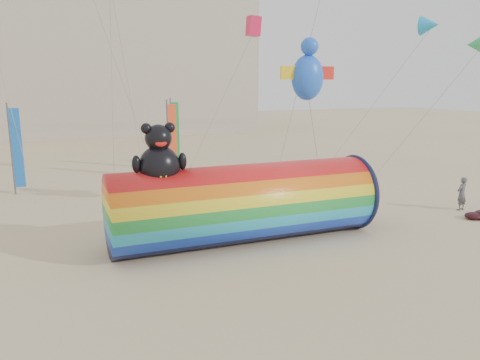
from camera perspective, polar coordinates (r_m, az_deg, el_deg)
name	(u,v)px	position (r m, az deg, el deg)	size (l,w,h in m)	color
ground	(243,249)	(18.17, 0.32, -8.46)	(160.00, 160.00, 0.00)	#CCB58C
windsock_assembly	(244,201)	(18.71, 0.54, -2.58)	(10.76, 3.28, 4.96)	red
kite_handler	(462,194)	(25.84, 25.41, -1.52)	(0.61, 0.40, 1.69)	#4C5053
festival_banners	(127,140)	(31.25, -13.58, 4.78)	(10.84, 4.17, 5.20)	#59595E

